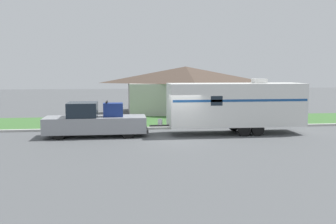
# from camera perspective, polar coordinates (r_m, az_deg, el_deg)

# --- Properties ---
(ground_plane) EXTENTS (120.00, 120.00, 0.00)m
(ground_plane) POSITION_cam_1_polar(r_m,az_deg,el_deg) (21.57, 1.89, -4.09)
(ground_plane) COLOR #515456
(curb_strip) EXTENTS (80.00, 0.30, 0.14)m
(curb_strip) POSITION_cam_1_polar(r_m,az_deg,el_deg) (25.22, 0.55, -2.41)
(curb_strip) COLOR #ADADA8
(curb_strip) RESTS_ON ground_plane
(lawn_strip) EXTENTS (80.00, 7.00, 0.03)m
(lawn_strip) POSITION_cam_1_polar(r_m,az_deg,el_deg) (28.81, -0.42, -1.42)
(lawn_strip) COLOR #3D6B33
(lawn_strip) RESTS_ON ground_plane
(house_across_street) EXTENTS (11.50, 7.08, 4.29)m
(house_across_street) POSITION_cam_1_polar(r_m,az_deg,el_deg) (35.40, 2.68, 3.60)
(house_across_street) COLOR #B2B2A8
(house_across_street) RESTS_ON ground_plane
(pickup_truck) EXTENTS (6.05, 1.99, 2.10)m
(pickup_truck) POSITION_cam_1_polar(r_m,az_deg,el_deg) (22.63, -11.16, -1.42)
(pickup_truck) COLOR black
(pickup_truck) RESTS_ON ground_plane
(travel_trailer) EXTENTS (9.51, 2.39, 3.40)m
(travel_trailer) POSITION_cam_1_polar(r_m,az_deg,el_deg) (23.54, 10.25, 1.14)
(travel_trailer) COLOR black
(travel_trailer) RESTS_ON ground_plane
(mailbox) EXTENTS (0.48, 0.20, 1.31)m
(mailbox) POSITION_cam_1_polar(r_m,az_deg,el_deg) (26.23, 2.14, -0.02)
(mailbox) COLOR brown
(mailbox) RESTS_ON ground_plane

